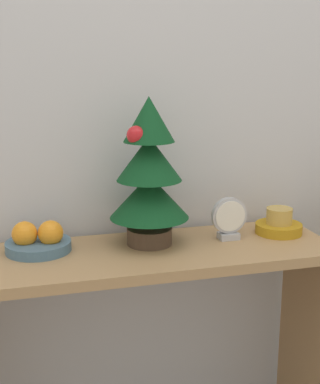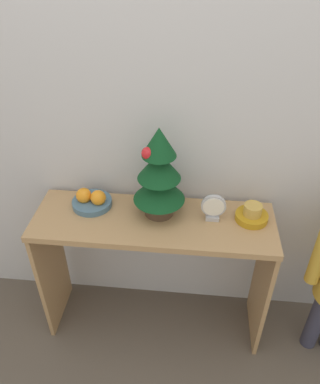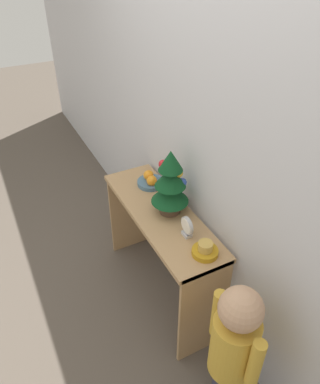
{
  "view_description": "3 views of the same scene",
  "coord_description": "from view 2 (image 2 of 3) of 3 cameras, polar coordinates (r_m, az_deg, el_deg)",
  "views": [
    {
      "loc": [
        -0.34,
        -1.23,
        1.26
      ],
      "look_at": [
        0.04,
        0.19,
        0.9
      ],
      "focal_mm": 50.0,
      "sensor_mm": 36.0,
      "label": 1
    },
    {
      "loc": [
        0.16,
        -1.1,
        1.83
      ],
      "look_at": [
        0.03,
        0.21,
        0.87
      ],
      "focal_mm": 35.0,
      "sensor_mm": 36.0,
      "label": 2
    },
    {
      "loc": [
        1.62,
        -0.66,
        2.2
      ],
      "look_at": [
        -0.02,
        0.18,
        0.88
      ],
      "focal_mm": 35.0,
      "sensor_mm": 36.0,
      "label": 3
    }
  ],
  "objects": [
    {
      "name": "console_table",
      "position": [
        1.81,
        -0.95,
        -8.41
      ],
      "size": [
        1.1,
        0.35,
        0.74
      ],
      "color": "tan",
      "rests_on": "ground_plane"
    },
    {
      "name": "singing_bowl",
      "position": [
        1.72,
        13.83,
        -3.35
      ],
      "size": [
        0.15,
        0.15,
        0.08
      ],
      "color": "#B78419",
      "rests_on": "console_table"
    },
    {
      "name": "back_wall",
      "position": [
        1.61,
        -0.26,
        15.14
      ],
      "size": [
        7.0,
        0.05,
        2.5
      ],
      "primitive_type": "cube",
      "color": "silver",
      "rests_on": "ground_plane"
    },
    {
      "name": "ground_plane",
      "position": [
        2.14,
        -1.38,
        -22.56
      ],
      "size": [
        12.0,
        12.0,
        0.0
      ],
      "primitive_type": "plane",
      "color": "brown"
    },
    {
      "name": "fruit_bowl",
      "position": [
        1.78,
        -10.37,
        -1.23
      ],
      "size": [
        0.19,
        0.19,
        0.09
      ],
      "color": "#476B84",
      "rests_on": "console_table"
    },
    {
      "name": "desk_clock",
      "position": [
        1.67,
        8.14,
        -2.4
      ],
      "size": [
        0.11,
        0.04,
        0.13
      ],
      "color": "#B2B2B7",
      "rests_on": "console_table"
    },
    {
      "name": "mini_tree",
      "position": [
        1.6,
        -0.14,
        2.81
      ],
      "size": [
        0.23,
        0.23,
        0.43
      ],
      "color": "#4C3828",
      "rests_on": "console_table"
    }
  ]
}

